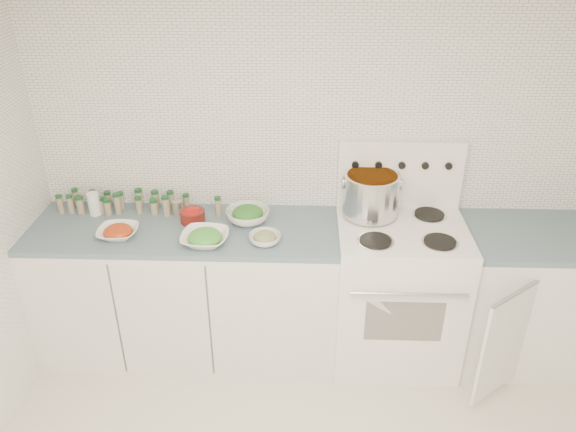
% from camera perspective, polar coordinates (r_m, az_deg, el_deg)
% --- Properties ---
extents(room_walls, '(3.54, 3.04, 2.52)m').
position_cam_1_polar(room_walls, '(1.98, 4.56, -2.26)').
color(room_walls, white).
rests_on(room_walls, ground).
extents(counter_left, '(1.85, 0.62, 0.90)m').
position_cam_1_polar(counter_left, '(3.66, -9.94, -7.30)').
color(counter_left, white).
rests_on(counter_left, ground).
extents(stove, '(0.76, 0.70, 1.36)m').
position_cam_1_polar(stove, '(3.60, 10.94, -7.14)').
color(stove, white).
rests_on(stove, ground).
extents(counter_right, '(0.89, 0.87, 0.90)m').
position_cam_1_polar(counter_right, '(3.84, 23.17, -7.51)').
color(counter_right, white).
rests_on(counter_right, ground).
extents(stock_pot, '(0.36, 0.33, 0.25)m').
position_cam_1_polar(stock_pot, '(3.39, 8.43, 2.35)').
color(stock_pot, silver).
rests_on(stock_pot, stove).
extents(bowl_tomato, '(0.23, 0.23, 0.08)m').
position_cam_1_polar(bowl_tomato, '(3.40, -16.89, -1.55)').
color(bowl_tomato, white).
rests_on(bowl_tomato, counter_left).
extents(bowl_snowpea, '(0.29, 0.29, 0.09)m').
position_cam_1_polar(bowl_snowpea, '(3.22, -8.45, -2.20)').
color(bowl_snowpea, white).
rests_on(bowl_snowpea, counter_left).
extents(bowl_broccoli, '(0.28, 0.28, 0.11)m').
position_cam_1_polar(bowl_broccoli, '(3.41, -4.11, 0.13)').
color(bowl_broccoli, white).
rests_on(bowl_broccoli, counter_left).
extents(bowl_zucchini, '(0.24, 0.24, 0.07)m').
position_cam_1_polar(bowl_zucchini, '(3.19, -2.36, -2.26)').
color(bowl_zucchini, white).
rests_on(bowl_zucchini, counter_left).
extents(bowl_pepper, '(0.15, 0.15, 0.09)m').
position_cam_1_polar(bowl_pepper, '(3.45, -9.68, 0.10)').
color(bowl_pepper, '#5F1610').
rests_on(bowl_pepper, counter_left).
extents(salt_canister, '(0.08, 0.08, 0.15)m').
position_cam_1_polar(salt_canister, '(3.67, -19.10, 1.17)').
color(salt_canister, white).
rests_on(salt_canister, counter_left).
extents(tin_can, '(0.09, 0.09, 0.09)m').
position_cam_1_polar(tin_can, '(3.55, -11.15, 0.84)').
color(tin_can, gray).
rests_on(tin_can, counter_left).
extents(spice_cluster, '(1.03, 0.16, 0.14)m').
position_cam_1_polar(spice_cluster, '(3.66, -16.04, 1.33)').
color(spice_cluster, gray).
rests_on(spice_cluster, counter_left).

